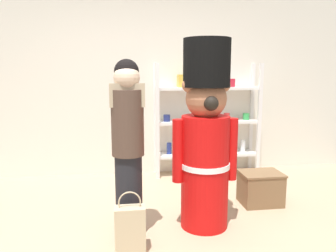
{
  "coord_description": "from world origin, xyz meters",
  "views": [
    {
      "loc": [
        -0.3,
        -2.64,
        1.48
      ],
      "look_at": [
        0.12,
        0.27,
        1.0
      ],
      "focal_mm": 35.48,
      "sensor_mm": 36.0,
      "label": 1
    }
  ],
  "objects": [
    {
      "name": "shopping_bag",
      "position": [
        -0.24,
        -0.06,
        0.2
      ],
      "size": [
        0.25,
        0.14,
        0.52
      ],
      "color": "#C1AD89",
      "rests_on": "ground_plane"
    },
    {
      "name": "back_wall",
      "position": [
        0.0,
        2.2,
        1.3
      ],
      "size": [
        6.4,
        0.12,
        2.6
      ],
      "primitive_type": "cube",
      "color": "silver",
      "rests_on": "ground_plane"
    },
    {
      "name": "ground_plane",
      "position": [
        0.0,
        0.0,
        0.0
      ],
      "size": [
        6.4,
        6.4,
        0.0
      ],
      "primitive_type": "plane",
      "color": "tan"
    },
    {
      "name": "merchandise_shelf",
      "position": [
        0.92,
        1.98,
        0.81
      ],
      "size": [
        1.52,
        0.35,
        1.6
      ],
      "color": "white",
      "rests_on": "ground_plane"
    },
    {
      "name": "display_crate",
      "position": [
        1.25,
        0.76,
        0.18
      ],
      "size": [
        0.46,
        0.36,
        0.37
      ],
      "color": "brown",
      "rests_on": "ground_plane"
    },
    {
      "name": "person_shopper",
      "position": [
        -0.24,
        0.22,
        0.87
      ],
      "size": [
        0.3,
        0.28,
        1.59
      ],
      "color": "black",
      "rests_on": "ground_plane"
    },
    {
      "name": "teddy_bear_guard",
      "position": [
        0.48,
        0.32,
        0.87
      ],
      "size": [
        0.63,
        0.47,
        1.78
      ],
      "color": "red",
      "rests_on": "ground_plane"
    }
  ]
}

